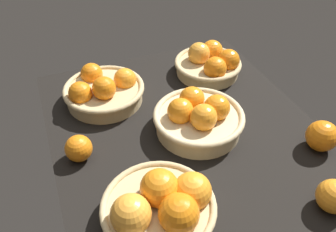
{
  "coord_description": "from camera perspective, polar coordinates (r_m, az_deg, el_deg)",
  "views": [
    {
      "loc": [
        63.88,
        -30.34,
        67.89
      ],
      "look_at": [
        -2.75,
        -3.94,
        7.0
      ],
      "focal_mm": 36.75,
      "sensor_mm": 36.0,
      "label": 1
    }
  ],
  "objects": [
    {
      "name": "basket_near_left",
      "position": [
        1.06,
        -10.69,
        4.24
      ],
      "size": [
        24.34,
        24.34,
        10.49
      ],
      "color": "tan",
      "rests_on": "market_tray"
    },
    {
      "name": "loose_orange_front_gap",
      "position": [
        0.84,
        25.78,
        -11.9
      ],
      "size": [
        7.51,
        7.51,
        7.51
      ],
      "primitive_type": "sphere",
      "color": "orange",
      "rests_on": "market_tray"
    },
    {
      "name": "loose_orange_back_gap",
      "position": [
        0.89,
        -14.58,
        -5.29
      ],
      "size": [
        6.87,
        6.87,
        6.87
      ],
      "primitive_type": "sphere",
      "color": "orange",
      "rests_on": "market_tray"
    },
    {
      "name": "basket_far_left",
      "position": [
        1.17,
        6.96,
        8.69
      ],
      "size": [
        22.39,
        22.39,
        10.27
      ],
      "color": "tan",
      "rests_on": "market_tray"
    },
    {
      "name": "loose_orange_side_gap",
      "position": [
        0.97,
        24.17,
        -3.04
      ],
      "size": [
        8.09,
        8.09,
        8.09
      ],
      "primitive_type": "sphere",
      "color": "orange",
      "rests_on": "market_tray"
    },
    {
      "name": "market_tray",
      "position": [
        0.97,
        2.76,
        -2.9
      ],
      "size": [
        84.0,
        72.0,
        3.0
      ],
      "primitive_type": "cube",
      "color": "black",
      "rests_on": "ground"
    },
    {
      "name": "basket_center",
      "position": [
        0.93,
        5.06,
        -0.24
      ],
      "size": [
        24.86,
        24.86,
        11.23
      ],
      "color": "#D3BC8C",
      "rests_on": "market_tray"
    },
    {
      "name": "basket_near_right",
      "position": [
        0.74,
        -1.1,
        -14.8
      ],
      "size": [
        24.47,
        24.47,
        11.28
      ],
      "color": "tan",
      "rests_on": "market_tray"
    }
  ]
}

